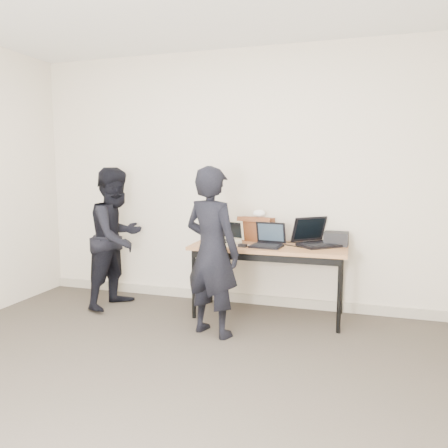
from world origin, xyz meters
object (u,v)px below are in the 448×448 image
at_px(laptop_beige, 226,239).
at_px(person_typist, 212,252).
at_px(equipment_box, 336,239).
at_px(person_observer, 117,238).
at_px(desk, 269,251).
at_px(laptop_right, 316,239).
at_px(laptop_center, 268,241).
at_px(leather_satchel, 256,229).

height_order(laptop_beige, person_typist, person_typist).
distance_m(equipment_box, person_observer, 2.26).
bearing_deg(desk, person_observer, -176.03).
xyz_separation_m(desk, laptop_right, (0.44, 0.13, 0.12)).
bearing_deg(equipment_box, laptop_right, -161.69).
relative_size(laptop_beige, person_observer, 0.24).
bearing_deg(laptop_center, desk, 100.34).
height_order(desk, person_typist, person_typist).
bearing_deg(laptop_right, equipment_box, -22.87).
relative_size(laptop_right, equipment_box, 2.25).
height_order(laptop_right, leather_satchel, laptop_right).
bearing_deg(person_typist, laptop_center, -106.57).
bearing_deg(leather_satchel, laptop_center, -47.51).
xyz_separation_m(desk, leather_satchel, (-0.18, 0.23, 0.19)).
height_order(desk, laptop_center, laptop_center).
height_order(desk, laptop_beige, laptop_beige).
distance_m(laptop_right, person_typist, 1.10).
bearing_deg(leather_satchel, person_typist, -94.52).
xyz_separation_m(desk, equipment_box, (0.63, 0.19, 0.12)).
xyz_separation_m(laptop_right, leather_satchel, (-0.62, 0.10, 0.07)).
bearing_deg(person_typist, person_observer, -2.11).
distance_m(person_typist, person_observer, 1.31).
distance_m(laptop_right, leather_satchel, 0.63).
xyz_separation_m(laptop_beige, equipment_box, (1.06, 0.22, 0.02)).
distance_m(laptop_beige, leather_satchel, 0.36).
bearing_deg(laptop_beige, leather_satchel, 66.08).
xyz_separation_m(desk, person_typist, (-0.38, -0.60, 0.08)).
relative_size(laptop_center, laptop_right, 0.63).
bearing_deg(laptop_beige, equipment_box, 32.43).
bearing_deg(desk, laptop_right, 15.75).
distance_m(laptop_right, person_observer, 2.06).
xyz_separation_m(desk, laptop_center, (0.00, -0.05, 0.11)).
bearing_deg(person_typist, equipment_box, -123.10).
bearing_deg(laptop_beige, person_observer, -153.97).
relative_size(laptop_center, person_typist, 0.22).
xyz_separation_m(laptop_beige, person_typist, (0.05, -0.58, -0.02)).
bearing_deg(laptop_center, equipment_box, 27.98).
distance_m(laptop_right, equipment_box, 0.20).
relative_size(desk, person_typist, 1.01).
xyz_separation_m(laptop_center, equipment_box, (0.63, 0.25, 0.01)).
height_order(laptop_beige, equipment_box, laptop_beige).
relative_size(leather_satchel, person_observer, 0.26).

